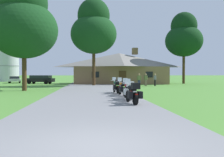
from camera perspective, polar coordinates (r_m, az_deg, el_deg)
name	(u,v)px	position (r m, az deg, el deg)	size (l,w,h in m)	color
ground_plane	(91,90)	(25.30, -4.93, -2.62)	(500.00, 500.00, 0.00)	#4C8433
asphalt_driveway	(91,91)	(23.30, -4.89, -2.86)	(6.40, 80.00, 0.06)	slate
motorcycle_black_nearest_to_camera	(133,93)	(12.89, 4.87, -3.47)	(0.85, 2.08, 1.30)	black
motorcycle_red_second_in_row	(128,90)	(15.13, 3.87, -2.80)	(0.76, 2.08, 1.30)	black
motorcycle_orange_third_in_row	(123,88)	(17.65, 2.62, -2.24)	(0.87, 2.08, 1.30)	black
motorcycle_green_farthest_in_row	(117,86)	(19.91, 1.11, -1.86)	(0.84, 2.08, 1.30)	black
stone_lodge	(119,68)	(41.10, 1.73, 2.49)	(15.62, 8.62, 6.03)	brown
bystander_olive_shirt_near_lodge	(146,79)	(33.09, 7.90, -0.14)	(0.54, 0.30, 1.67)	#75664C
bystander_gray_shirt_beside_signpost	(155,79)	(33.22, 10.02, -0.14)	(0.27, 0.55, 1.67)	black
bystander_olive_shirt_by_tree	(139,79)	(31.28, 6.37, -0.21)	(0.55, 0.25, 1.67)	navy
tree_right_of_lodge	(184,37)	(43.07, 16.44, 9.39)	(6.18, 6.18, 11.95)	#422D19
tree_by_lodge_front	(94,29)	(34.35, -4.30, 11.51)	(6.33, 6.33, 12.01)	#422D19
tree_left_near	(24,22)	(25.62, -19.89, 12.33)	(6.48, 6.48, 10.90)	#422D19
metal_silo_distant	(9,64)	(57.30, -22.87, 3.23)	(4.07, 4.07, 7.72)	#B2B7BC
parked_black_suv_far_left	(40,79)	(41.85, -16.47, -0.13)	(4.88, 2.76, 1.40)	black
parked_silver_sedan_far_left	(15,79)	(47.21, -21.77, -0.19)	(2.73, 4.50, 1.20)	#ADAFB7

